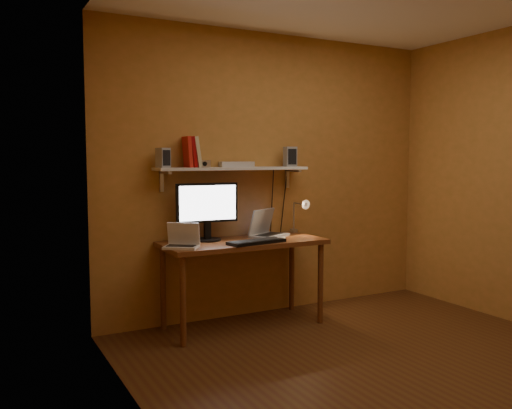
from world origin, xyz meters
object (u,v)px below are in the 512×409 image
desk (243,250)px  mouse (281,238)px  shelf_camera (204,164)px  desk_lamp (300,211)px  router (236,164)px  monitor (207,208)px  netbook (182,241)px  wall_shelf (233,169)px  laptop (266,229)px  speaker_left (163,158)px  speaker_right (290,157)px  keyboard (257,242)px

desk → mouse: size_ratio=14.20×
mouse → shelf_camera: 0.91m
desk_lamp → router: router is taller
desk_lamp → router: size_ratio=1.30×
router → monitor: bearing=-168.3°
desk → netbook: bearing=-169.8°
desk_lamp → shelf_camera: (-0.96, 0.01, 0.45)m
wall_shelf → laptop: (0.29, -0.07, -0.54)m
speaker_left → speaker_right: speaker_right is taller
monitor → keyboard: monitor is taller
monitor → desk_lamp: size_ratio=1.46×
netbook → monitor: bearing=73.5°
laptop → speaker_right: speaker_right is taller
speaker_left → router: speaker_left is taller
monitor → mouse: 0.68m
keyboard → speaker_right: (0.55, 0.38, 0.70)m
desk_lamp → shelf_camera: bearing=179.2°
keyboard → shelf_camera: 0.79m
desk → desk_lamp: size_ratio=3.73×
laptop → netbook: laptop is taller
speaker_left → speaker_right: 1.22m
keyboard → router: bearing=80.6°
monitor → laptop: (0.56, -0.01, -0.21)m
desk_lamp → speaker_right: size_ratio=2.05×
keyboard → speaker_left: (-0.67, 0.38, 0.69)m
speaker_right → mouse: bearing=-122.6°
netbook → speaker_left: bearing=136.0°
router → speaker_right: bearing=-1.2°
desk → shelf_camera: 0.81m
keyboard → monitor: bearing=124.4°
netbook → shelf_camera: size_ratio=2.99×
speaker_right → router: size_ratio=0.64×
wall_shelf → shelf_camera: shelf_camera is taller
monitor → desk_lamp: bearing=2.3°
mouse → router: 0.76m
wall_shelf → netbook: 0.86m
monitor → router: router is taller
shelf_camera → wall_shelf: bearing=10.5°
keyboard → wall_shelf: bearing=85.7°
netbook → speaker_right: speaker_right is taller
laptop → router: bearing=134.4°
desk → wall_shelf: size_ratio=1.00×
laptop → speaker_right: size_ratio=2.24×
desk → wall_shelf: 0.72m
desk → router: router is taller
shelf_camera → router: shelf_camera is taller
laptop → desk_lamp: 0.40m
monitor → netbook: 0.46m
keyboard → desk_lamp: bearing=18.0°
mouse → router: bearing=118.4°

